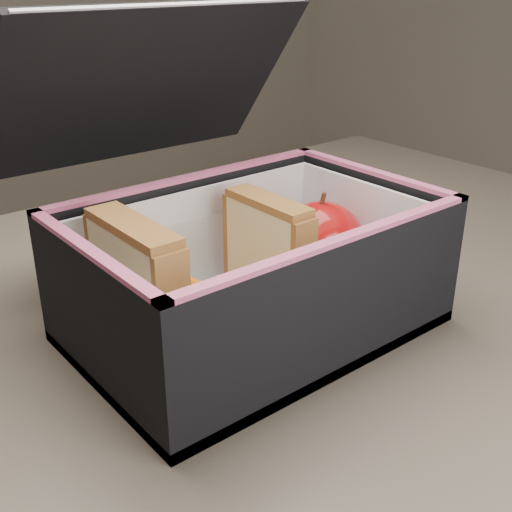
% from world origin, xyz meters
% --- Properties ---
extents(kitchen_table, '(1.20, 0.80, 0.75)m').
position_xyz_m(kitchen_table, '(0.00, 0.00, 0.66)').
color(kitchen_table, brown).
rests_on(kitchen_table, ground).
extents(lunch_bag, '(0.30, 0.32, 0.27)m').
position_xyz_m(lunch_bag, '(-0.00, -0.02, 0.82)').
color(lunch_bag, black).
rests_on(lunch_bag, kitchen_table).
extents(plastic_tub, '(0.17, 0.12, 0.07)m').
position_xyz_m(plastic_tub, '(-0.04, -0.02, 0.80)').
color(plastic_tub, white).
rests_on(plastic_tub, lunch_bag).
extents(sandwich_left, '(0.03, 0.10, 0.11)m').
position_xyz_m(sandwich_left, '(-0.11, -0.02, 0.82)').
color(sandwich_left, '#CDB67D').
rests_on(sandwich_left, plastic_tub).
extents(sandwich_right, '(0.02, 0.09, 0.10)m').
position_xyz_m(sandwich_right, '(0.02, -0.02, 0.82)').
color(sandwich_right, '#CDB67D').
rests_on(sandwich_right, plastic_tub).
extents(carrot_sticks, '(0.05, 0.15, 0.03)m').
position_xyz_m(carrot_sticks, '(-0.05, -0.03, 0.78)').
color(carrot_sticks, '#FA540E').
rests_on(carrot_sticks, plastic_tub).
extents(paper_napkin, '(0.08, 0.08, 0.01)m').
position_xyz_m(paper_napkin, '(0.08, -0.02, 0.77)').
color(paper_napkin, white).
rests_on(paper_napkin, lunch_bag).
extents(red_apple, '(0.10, 0.10, 0.08)m').
position_xyz_m(red_apple, '(0.09, -0.02, 0.81)').
color(red_apple, maroon).
rests_on(red_apple, paper_napkin).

